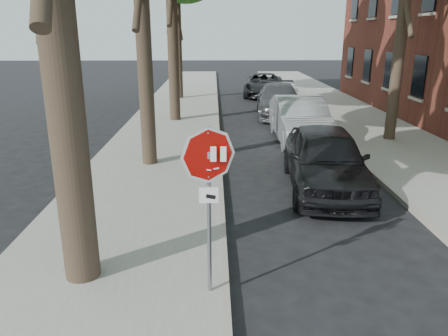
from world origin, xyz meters
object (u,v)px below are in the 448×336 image
Objects in this scene: car_a at (326,159)px; car_b at (300,120)px; stop_sign at (209,180)px; car_c at (279,100)px; car_d at (264,85)px.

car_b is at bearing 91.35° from car_a.
car_a is (2.97, 4.90, -1.13)m from stop_sign.
car_d is at bearing 94.49° from car_c.
stop_sign reaches higher than car_d.
car_c is at bearing 93.18° from car_a.
stop_sign is 5.84m from car_a.
stop_sign is 15.96m from car_c.
car_a is 0.93× the size of car_d.
stop_sign is at bearing -90.52° from car_d.
car_d is at bearing 90.17° from car_b.
car_a reaches higher than car_c.
car_a is 0.96× the size of car_b.
car_b is (0.33, 5.22, 0.01)m from car_a.
car_a is at bearing -93.41° from car_b.
car_c is at bearing -82.15° from car_d.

